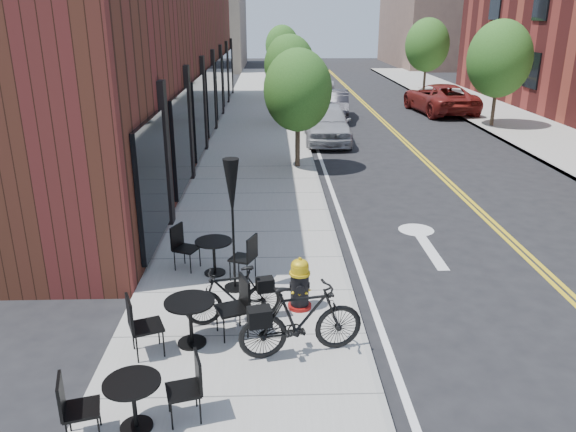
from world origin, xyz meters
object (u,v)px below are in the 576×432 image
object	(u,v)px
fire_hydrant	(300,284)
parked_car_a	(327,123)
bistro_set_b	(190,316)
bicycle_left	(233,295)
bistro_set_c	(214,252)
bicycle_right	(301,320)
patio_umbrella	(232,198)
parked_car_c	(312,79)
parked_car_b	(333,105)
bistro_set_a	(133,398)
parked_car_far	(439,98)

from	to	relation	value
fire_hydrant	parked_car_a	size ratio (longest dim) A/B	0.21
bistro_set_b	bicycle_left	bearing A→B (deg)	25.41
bistro_set_c	bicycle_right	bearing A→B (deg)	-37.49
patio_umbrella	parked_car_c	bearing A→B (deg)	83.09
bicycle_left	parked_car_b	world-z (taller)	parked_car_b
bistro_set_b	parked_car_a	distance (m)	15.45
bistro_set_c	parked_car_b	size ratio (longest dim) A/B	0.40
bistro_set_c	patio_umbrella	world-z (taller)	patio_umbrella
bicycle_left	parked_car_b	size ratio (longest dim) A/B	0.38
bicycle_left	bicycle_right	world-z (taller)	bicycle_right
bistro_set_a	parked_car_far	bearing A→B (deg)	50.56
bicycle_right	bistro_set_b	bearing A→B (deg)	67.23
bistro_set_a	parked_car_c	world-z (taller)	parked_car_c
bistro_set_b	parked_car_far	bearing A→B (deg)	43.72
patio_umbrella	parked_car_a	xyz separation A→B (m)	(2.97, 13.22, -1.11)
bistro_set_a	parked_car_c	bearing A→B (deg)	66.57
bicycle_left	patio_umbrella	world-z (taller)	patio_umbrella
parked_car_b	bistro_set_b	bearing A→B (deg)	-95.97
bicycle_right	bicycle_left	bearing A→B (deg)	35.28
bicycle_left	bicycle_right	distance (m)	1.43
parked_car_b	fire_hydrant	bearing A→B (deg)	-91.68
bicycle_left	parked_car_c	xyz separation A→B (m)	(3.45, 30.08, 0.23)
parked_car_a	bicycle_right	bearing A→B (deg)	-94.88
bicycle_right	parked_car_far	xyz separation A→B (m)	(8.44, 22.28, 0.08)
bistro_set_a	bistro_set_b	size ratio (longest dim) A/B	0.91
parked_car_a	parked_car_far	distance (m)	9.55
bistro_set_c	fire_hydrant	bearing A→B (deg)	-17.79
bicycle_right	parked_car_b	distance (m)	20.69
fire_hydrant	parked_car_a	bearing A→B (deg)	86.88
bistro_set_c	parked_car_far	size ratio (longest dim) A/B	0.31
bistro_set_c	parked_car_b	world-z (taller)	parked_car_b
bicycle_left	bistro_set_a	xyz separation A→B (m)	(-1.05, -2.51, -0.04)
bistro_set_c	parked_car_far	xyz separation A→B (m)	(9.98, 19.48, 0.19)
bistro_set_b	patio_umbrella	world-z (taller)	patio_umbrella
bistro_set_b	bistro_set_c	size ratio (longest dim) A/B	1.07
bistro_set_a	patio_umbrella	xyz separation A→B (m)	(0.99, 3.68, 1.33)
bistro_set_a	parked_car_a	distance (m)	17.36
parked_car_c	parked_car_far	size ratio (longest dim) A/B	1.04
patio_umbrella	parked_car_far	distance (m)	22.31
bicycle_right	bistro_set_c	bearing A→B (deg)	16.77
bistro_set_b	parked_car_a	xyz separation A→B (m)	(3.52, 15.05, 0.17)
bistro_set_c	parked_car_c	world-z (taller)	parked_car_c
patio_umbrella	bistro_set_b	bearing A→B (deg)	-106.95
fire_hydrant	parked_car_far	xyz separation A→B (m)	(8.39, 20.89, 0.20)
bicycle_right	patio_umbrella	size ratio (longest dim) A/B	0.76
bistro_set_c	parked_car_a	size ratio (longest dim) A/B	0.37
parked_car_a	bicycle_left	bearing A→B (deg)	-99.41
bicycle_left	parked_car_b	bearing A→B (deg)	155.71
fire_hydrant	parked_car_a	xyz separation A→B (m)	(1.81, 13.97, 0.21)
fire_hydrant	bicycle_right	size ratio (longest dim) A/B	0.50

